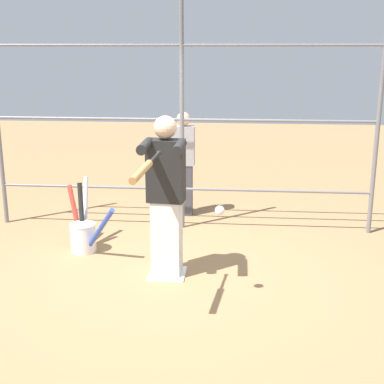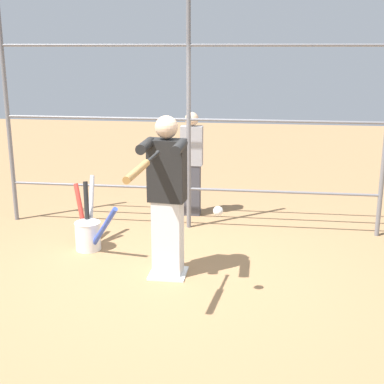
% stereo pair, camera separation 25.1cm
% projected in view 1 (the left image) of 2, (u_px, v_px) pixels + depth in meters
% --- Properties ---
extents(ground_plane, '(24.00, 24.00, 0.00)m').
position_uv_depth(ground_plane, '(167.00, 275.00, 5.88)').
color(ground_plane, '#9E754C').
extents(home_plate, '(0.40, 0.40, 0.02)m').
position_uv_depth(home_plate, '(167.00, 274.00, 5.88)').
color(home_plate, white).
rests_on(home_plate, ground).
extents(fence_backstop, '(5.10, 0.06, 2.99)m').
position_uv_depth(fence_backstop, '(182.00, 119.00, 7.02)').
color(fence_backstop, slate).
rests_on(fence_backstop, ground).
extents(batter, '(0.45, 0.61, 1.75)m').
position_uv_depth(batter, '(166.00, 192.00, 5.62)').
color(batter, silver).
rests_on(batter, ground).
extents(baseball_bat_swinging, '(0.14, 0.90, 0.11)m').
position_uv_depth(baseball_bat_swinging, '(144.00, 169.00, 4.55)').
color(baseball_bat_swinging, black).
extents(softball_in_flight, '(0.10, 0.10, 0.10)m').
position_uv_depth(softball_in_flight, '(220.00, 211.00, 5.08)').
color(softball_in_flight, white).
extents(bat_bucket, '(0.81, 0.93, 0.83)m').
position_uv_depth(bat_bucket, '(84.00, 232.00, 6.52)').
color(bat_bucket, white).
rests_on(bat_bucket, ground).
extents(bystander_behind_fence, '(0.32, 0.20, 1.53)m').
position_uv_depth(bystander_behind_fence, '(184.00, 162.00, 7.77)').
color(bystander_behind_fence, '#3F3F47').
rests_on(bystander_behind_fence, ground).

